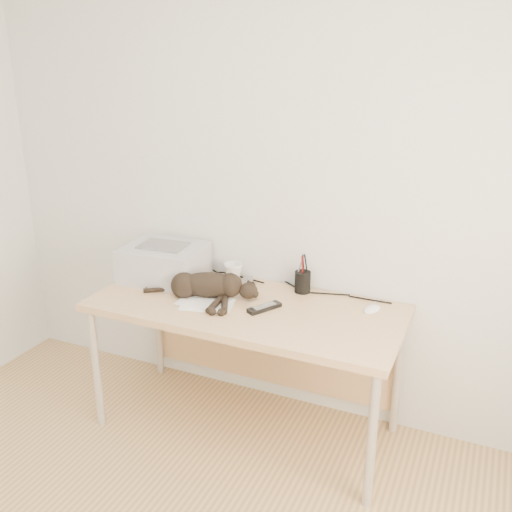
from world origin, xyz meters
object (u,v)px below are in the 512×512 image
at_px(printer, 164,262).
at_px(mouse, 372,307).
at_px(pen_cup, 303,281).
at_px(cat, 205,286).
at_px(mug, 233,272).
at_px(desk, 252,321).

height_order(printer, mouse, printer).
xyz_separation_m(printer, mouse, (1.18, 0.06, -0.08)).
bearing_deg(pen_cup, cat, -148.26).
relative_size(cat, mug, 5.99).
xyz_separation_m(desk, pen_cup, (0.21, 0.19, 0.19)).
relative_size(printer, cat, 0.74).
bearing_deg(mug, mouse, -5.74).
height_order(desk, mouse, mouse).
height_order(mug, pen_cup, pen_cup).
distance_m(desk, mug, 0.34).
bearing_deg(pen_cup, desk, -138.11).
distance_m(desk, cat, 0.31).
distance_m(cat, mouse, 0.86).
distance_m(cat, mug, 0.28).
height_order(cat, mug, cat).
relative_size(mug, pen_cup, 0.48).
distance_m(desk, mouse, 0.64).
bearing_deg(pen_cup, mug, 179.42).
xyz_separation_m(desk, mug, (-0.21, 0.19, 0.18)).
distance_m(desk, printer, 0.62).
bearing_deg(mouse, pen_cup, -170.27).
xyz_separation_m(cat, mug, (0.03, 0.28, -0.01)).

